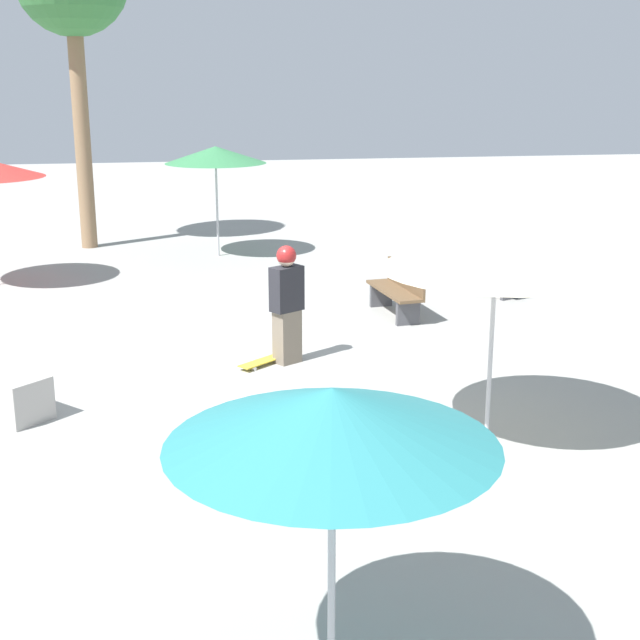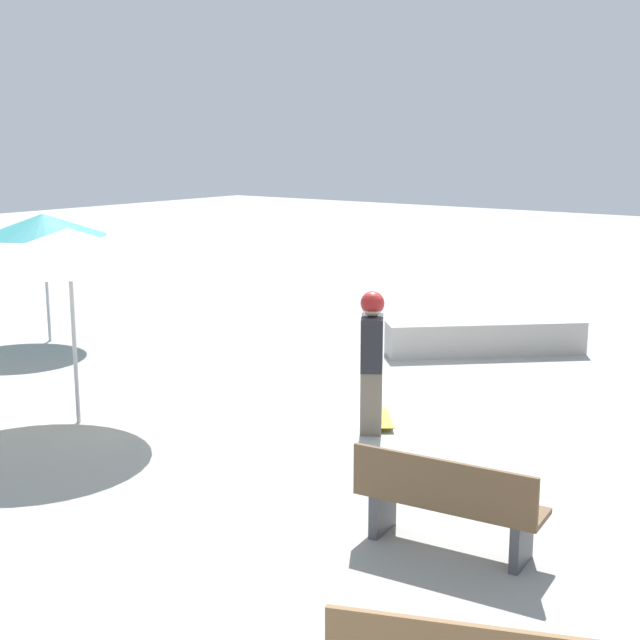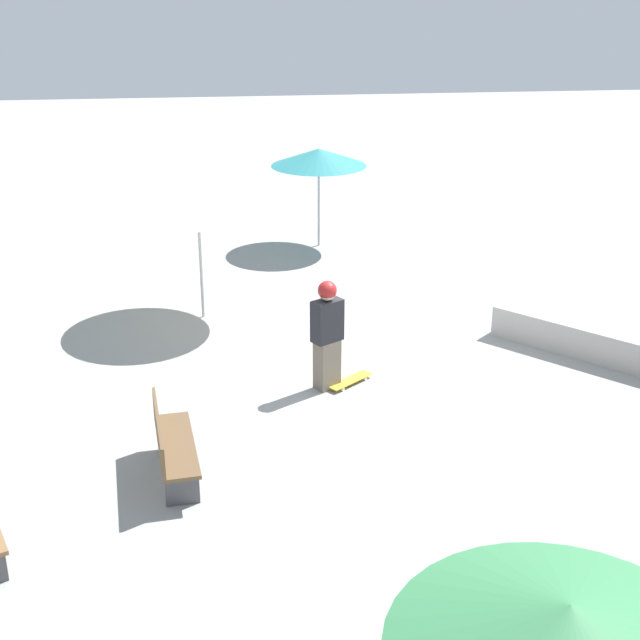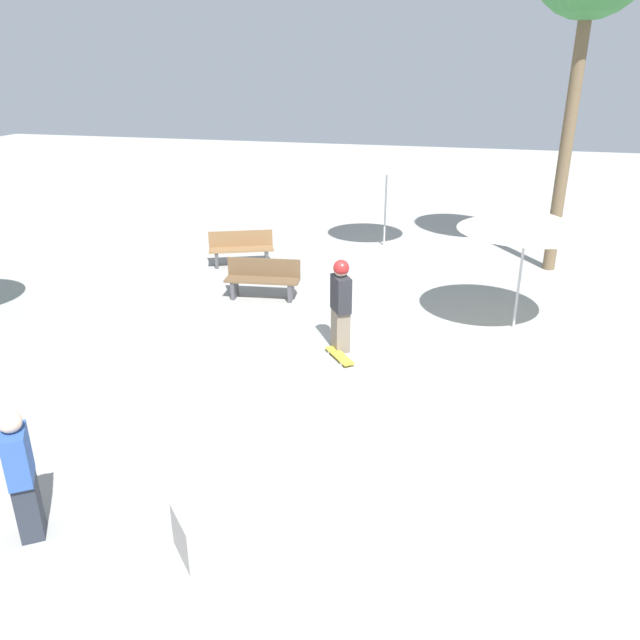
# 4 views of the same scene
# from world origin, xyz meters

# --- Properties ---
(ground_plane) EXTENTS (60.00, 60.00, 0.00)m
(ground_plane) POSITION_xyz_m (0.00, 0.00, 0.00)
(ground_plane) COLOR #9E9E99
(skater_main) EXTENTS (0.51, 0.45, 1.68)m
(skater_main) POSITION_xyz_m (0.95, 0.05, 0.90)
(skater_main) COLOR #726656
(skater_main) RESTS_ON ground_plane
(skateboard) EXTENTS (0.75, 0.66, 0.07)m
(skateboard) POSITION_xyz_m (0.59, -0.02, 0.06)
(skateboard) COLOR gold
(skateboard) RESTS_ON ground_plane
(bench_near) EXTENTS (0.63, 1.64, 0.85)m
(bench_near) POSITION_xyz_m (3.13, 2.26, 0.43)
(bench_near) COLOR #47474C
(bench_near) RESTS_ON ground_plane
(bench_far) EXTENTS (1.02, 1.65, 0.85)m
(bench_far) POSITION_xyz_m (5.23, 3.57, 0.43)
(bench_far) COLOR #47474C
(bench_far) RESTS_ON ground_plane
(shade_umbrella_teal) EXTENTS (2.06, 2.06, 2.16)m
(shade_umbrella_teal) POSITION_xyz_m (0.27, -6.95, 1.97)
(shade_umbrella_teal) COLOR #B7B7BC
(shade_umbrella_teal) RESTS_ON ground_plane
(shade_umbrella_green) EXTENTS (2.22, 2.22, 2.42)m
(shade_umbrella_green) POSITION_xyz_m (0.47, 7.85, 2.23)
(shade_umbrella_green) COLOR #B7B7BC
(shade_umbrella_green) RESTS_ON ground_plane
(shade_umbrella_cream) EXTENTS (2.49, 2.49, 2.36)m
(shade_umbrella_cream) POSITION_xyz_m (2.79, -2.99, 2.14)
(shade_umbrella_cream) COLOR #B7B7BC
(shade_umbrella_cream) RESTS_ON ground_plane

